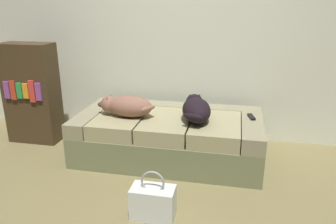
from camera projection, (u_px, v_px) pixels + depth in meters
ground_plane at (138, 222)px, 2.37m from camera, size 10.00×10.00×0.00m
back_wall at (182, 13)px, 3.57m from camera, size 6.40×0.10×2.80m
couch at (169, 136)px, 3.32m from camera, size 1.81×0.95×0.45m
dog_tan at (126, 106)px, 3.19m from camera, size 0.61×0.29×0.21m
dog_dark at (196, 109)px, 3.09m from camera, size 0.36×0.61×0.21m
tv_remote at (251, 117)px, 3.17m from camera, size 0.08×0.16×0.02m
handbag at (153, 202)px, 2.40m from camera, size 0.32×0.18×0.38m
bookshelf at (32, 93)px, 3.62m from camera, size 0.56×0.30×1.10m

